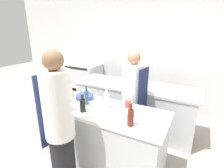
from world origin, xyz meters
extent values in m
plane|color=#A89E8E|center=(0.00, 0.00, 0.00)|extent=(16.00, 16.00, 0.00)
cube|color=silver|center=(0.00, 2.13, 1.40)|extent=(8.00, 0.06, 2.80)
cube|color=#B7BABC|center=(0.00, 0.00, 0.44)|extent=(1.78, 0.69, 0.87)
cube|color=white|center=(0.00, 0.00, 0.89)|extent=(1.86, 0.72, 0.04)
cube|color=#B7BABC|center=(0.06, 1.18, 0.44)|extent=(2.29, 0.72, 0.87)
cube|color=#B7BABC|center=(0.06, 1.18, 0.89)|extent=(2.38, 0.75, 0.04)
cube|color=#B7BABC|center=(-1.61, 1.77, 0.52)|extent=(0.84, 0.63, 1.05)
cube|color=black|center=(-1.61, 1.46, 0.29)|extent=(0.67, 0.01, 0.37)
cube|color=black|center=(-1.61, 1.46, 1.01)|extent=(0.71, 0.01, 0.06)
cylinder|color=black|center=(-0.13, -0.63, 0.41)|extent=(0.27, 0.27, 0.82)
cylinder|color=silver|center=(-0.13, -0.63, 1.19)|extent=(0.32, 0.32, 0.75)
cube|color=navy|center=(-0.29, -0.60, 1.08)|extent=(0.07, 0.30, 0.86)
sphere|color=brown|center=(-0.13, -0.63, 1.67)|extent=(0.21, 0.21, 0.21)
cylinder|color=black|center=(0.22, 0.65, 0.38)|extent=(0.30, 0.30, 0.75)
cylinder|color=white|center=(0.22, 0.65, 1.09)|extent=(0.35, 0.35, 0.68)
cube|color=#19234C|center=(0.40, 0.63, 0.99)|extent=(0.05, 0.33, 0.79)
sphere|color=#9E7051|center=(0.22, 0.65, 1.53)|extent=(0.20, 0.20, 0.20)
cylinder|color=#19471E|center=(-0.54, -0.06, 1.00)|extent=(0.08, 0.08, 0.18)
cylinder|color=#19471E|center=(-0.54, -0.06, 1.13)|extent=(0.04, 0.04, 0.07)
cylinder|color=black|center=(-0.15, -0.19, 1.00)|extent=(0.08, 0.08, 0.17)
cylinder|color=black|center=(-0.15, -0.19, 1.12)|extent=(0.04, 0.04, 0.07)
cylinder|color=#2D5175|center=(-0.24, 0.02, 1.01)|extent=(0.06, 0.06, 0.20)
cylinder|color=#2D5175|center=(-0.24, 0.02, 1.15)|extent=(0.03, 0.03, 0.08)
cylinder|color=#B2A84C|center=(-0.33, -0.25, 1.00)|extent=(0.09, 0.09, 0.16)
cylinder|color=#B2A84C|center=(-0.33, -0.25, 1.11)|extent=(0.04, 0.04, 0.06)
cylinder|color=silver|center=(0.07, 0.06, 1.02)|extent=(0.07, 0.07, 0.20)
cylinder|color=silver|center=(0.07, 0.06, 1.16)|extent=(0.03, 0.03, 0.08)
cylinder|color=#5B2319|center=(0.53, -0.21, 1.01)|extent=(0.08, 0.08, 0.19)
cylinder|color=#5B2319|center=(0.53, -0.21, 1.15)|extent=(0.03, 0.03, 0.08)
cylinder|color=navy|center=(-0.39, 0.18, 0.94)|extent=(0.28, 0.28, 0.06)
cylinder|color=tan|center=(-0.68, 0.12, 0.96)|extent=(0.17, 0.17, 0.09)
cylinder|color=#B2382D|center=(0.32, 0.21, 0.96)|extent=(0.09, 0.09, 0.09)
cube|color=white|center=(0.26, -0.09, 0.92)|extent=(0.34, 0.18, 0.01)
camera|label=1|loc=(1.17, -1.84, 1.97)|focal=28.00mm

